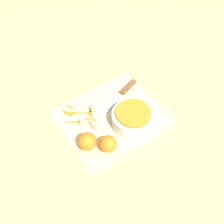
% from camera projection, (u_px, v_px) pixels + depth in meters
% --- Properties ---
extents(ground_plane, '(4.00, 4.00, 0.00)m').
position_uv_depth(ground_plane, '(112.00, 117.00, 1.12)').
color(ground_plane, tan).
extents(cutting_board, '(0.42, 0.36, 0.01)m').
position_uv_depth(cutting_board, '(112.00, 117.00, 1.12)').
color(cutting_board, '#CCB284').
rests_on(cutting_board, ground_plane).
extents(bowl_speckled, '(0.17, 0.17, 0.07)m').
position_uv_depth(bowl_speckled, '(133.00, 117.00, 1.07)').
color(bowl_speckled, silver).
rests_on(bowl_speckled, cutting_board).
extents(knife, '(0.25, 0.10, 0.02)m').
position_uv_depth(knife, '(124.00, 91.00, 1.19)').
color(knife, brown).
rests_on(knife, cutting_board).
extents(orange_left, '(0.07, 0.07, 0.07)m').
position_uv_depth(orange_left, '(87.00, 141.00, 1.00)').
color(orange_left, orange).
rests_on(orange_left, cutting_board).
extents(orange_right, '(0.07, 0.07, 0.07)m').
position_uv_depth(orange_right, '(108.00, 144.00, 0.99)').
color(orange_right, orange).
rests_on(orange_right, cutting_board).
extents(peel_pile, '(0.13, 0.18, 0.01)m').
position_uv_depth(peel_pile, '(80.00, 115.00, 1.11)').
color(peel_pile, orange).
rests_on(peel_pile, cutting_board).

